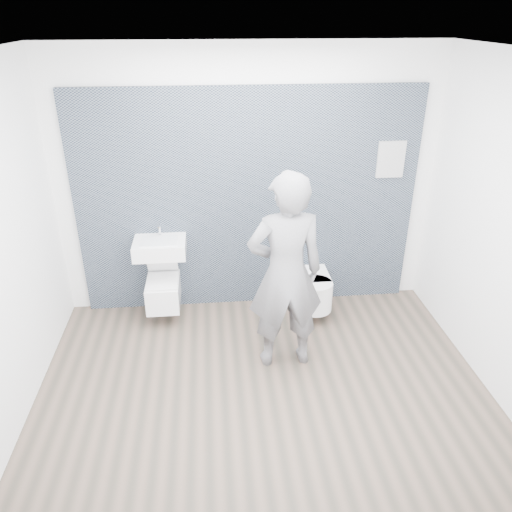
{
  "coord_description": "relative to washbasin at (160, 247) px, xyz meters",
  "views": [
    {
      "loc": [
        -0.4,
        -3.51,
        3.06
      ],
      "look_at": [
        0.0,
        0.6,
        1.0
      ],
      "focal_mm": 35.0,
      "sensor_mm": 36.0,
      "label": 1
    }
  ],
  "objects": [
    {
      "name": "ground",
      "position": [
        0.94,
        -1.24,
        -0.83
      ],
      "size": [
        4.0,
        4.0,
        0.0
      ],
      "primitive_type": "plane",
      "color": "brown",
      "rests_on": "ground"
    },
    {
      "name": "room_shell",
      "position": [
        0.94,
        -1.24,
        0.91
      ],
      "size": [
        4.0,
        4.0,
        4.0
      ],
      "color": "white",
      "rests_on": "ground"
    },
    {
      "name": "tile_wall",
      "position": [
        0.94,
        0.23,
        -0.83
      ],
      "size": [
        3.6,
        0.06,
        2.4
      ],
      "primitive_type": "cube",
      "color": "black",
      "rests_on": "ground"
    },
    {
      "name": "washbasin",
      "position": [
        0.0,
        0.0,
        0.0
      ],
      "size": [
        0.54,
        0.4,
        0.4
      ],
      "color": "white",
      "rests_on": "ground"
    },
    {
      "name": "toilet_square",
      "position": [
        -0.0,
        -0.04,
        -0.49
      ],
      "size": [
        0.34,
        0.5,
        0.63
      ],
      "color": "white",
      "rests_on": "ground"
    },
    {
      "name": "toilet_rounded",
      "position": [
        1.62,
        -0.11,
        -0.54
      ],
      "size": [
        0.37,
        0.62,
        0.34
      ],
      "color": "white",
      "rests_on": "ground"
    },
    {
      "name": "info_placard",
      "position": [
        2.44,
        0.19,
        -0.83
      ],
      "size": [
        0.29,
        0.03,
        0.39
      ],
      "primitive_type": "cube",
      "color": "silver",
      "rests_on": "ground"
    },
    {
      "name": "visitor",
      "position": [
        1.18,
        -0.91,
        0.12
      ],
      "size": [
        0.72,
        0.5,
        1.89
      ],
      "primitive_type": "imported",
      "rotation": [
        0.0,
        0.0,
        3.21
      ],
      "color": "slate",
      "rests_on": "ground"
    }
  ]
}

